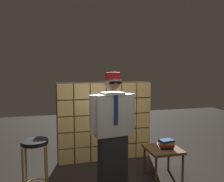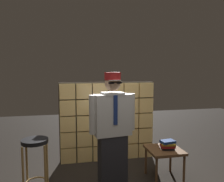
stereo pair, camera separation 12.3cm
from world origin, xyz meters
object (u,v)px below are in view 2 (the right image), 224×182
at_px(bar_stool, 35,155).
at_px(side_table, 164,153).
at_px(standing_person, 113,130).
at_px(book_stack, 168,145).

relative_size(bar_stool, side_table, 1.59).
distance_m(standing_person, bar_stool, 1.07).
relative_size(standing_person, book_stack, 7.05).
distance_m(bar_stool, side_table, 1.91).
bearing_deg(standing_person, bar_stool, 173.56).
height_order(standing_person, book_stack, standing_person).
xyz_separation_m(standing_person, bar_stool, (-1.04, -0.03, -0.27)).
distance_m(side_table, book_stack, 0.14).
xyz_separation_m(bar_stool, book_stack, (1.94, 0.16, -0.05)).
xyz_separation_m(side_table, book_stack, (0.04, -0.03, 0.14)).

